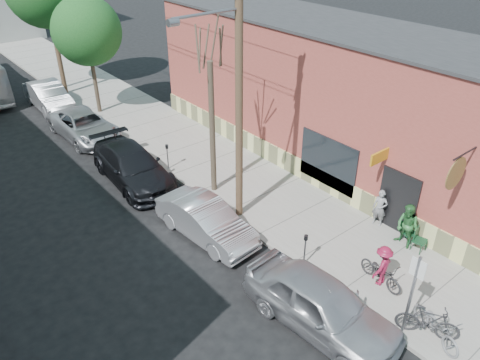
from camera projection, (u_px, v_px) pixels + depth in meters
ground at (250, 291)px, 15.45m from camera, size 120.00×120.00×0.00m
sidewalk at (177, 141)px, 25.05m from camera, size 4.50×58.00×0.15m
cafe_building at (327, 95)px, 21.99m from camera, size 6.60×20.20×6.61m
sign_post at (413, 288)px, 13.00m from camera, size 0.07×0.45×2.80m
parking_meter_near at (305, 245)px, 15.99m from camera, size 0.14×0.14×1.24m
parking_meter_far at (167, 153)px, 21.92m from camera, size 0.14×0.14×1.24m
utility_pole_near at (238, 91)px, 16.35m from camera, size 3.57×0.28×10.00m
utility_pole_far at (50, 12)px, 28.56m from camera, size 1.80×0.28×10.00m
tree_bare at (212, 130)px, 19.25m from camera, size 0.24×0.24×5.73m
tree_leafy_mid at (87, 31)px, 26.02m from camera, size 3.85×3.85×6.71m
patio_chair_a at (420, 240)px, 16.84m from camera, size 0.62×0.62×0.88m
patio_chair_b at (409, 232)px, 17.25m from camera, size 0.66×0.66×0.88m
patron_grey at (380, 208)px, 18.07m from camera, size 0.52×0.64×1.53m
patron_green at (407, 226)px, 16.86m from camera, size 0.76×0.92×1.74m
cyclist at (382, 266)px, 15.22m from camera, size 1.01×0.64×1.48m
cyclist_bike at (381, 272)px, 15.36m from camera, size 0.81×1.78×0.90m
parked_bike_a at (428, 322)px, 13.44m from camera, size 1.34×1.81×1.08m
parked_bike_b at (437, 326)px, 13.37m from camera, size 1.27×2.00×0.99m
car_0 at (321, 304)px, 13.80m from camera, size 2.43×5.16×1.70m
car_1 at (206, 220)px, 17.66m from camera, size 1.94×4.57×1.47m
car_2 at (133, 166)px, 21.19m from camera, size 2.56×5.61×1.59m
car_3 at (85, 126)px, 25.20m from camera, size 2.51×5.18×1.42m
car_4 at (49, 96)px, 28.84m from camera, size 1.81×4.91×1.60m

